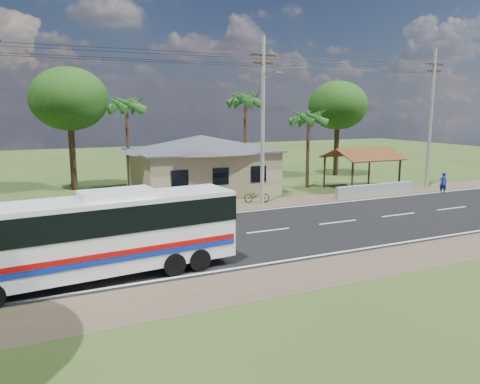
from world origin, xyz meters
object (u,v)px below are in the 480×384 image
object	(u,v)px
waiting_shed	(362,155)
person	(443,183)
coach_bus	(95,230)
motorcycle	(257,196)

from	to	relation	value
waiting_shed	person	world-z (taller)	waiting_shed
coach_bus	motorcycle	world-z (taller)	coach_bus
person	waiting_shed	bearing A→B (deg)	-24.99
waiting_shed	motorcycle	world-z (taller)	waiting_shed
motorcycle	person	size ratio (longest dim) A/B	1.06
motorcycle	coach_bus	bearing A→B (deg)	151.13
motorcycle	person	world-z (taller)	person
coach_bus	person	distance (m)	27.80
waiting_shed	coach_bus	world-z (taller)	coach_bus
waiting_shed	coach_bus	xyz separation A→B (m)	(-22.27, -12.12, -0.80)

